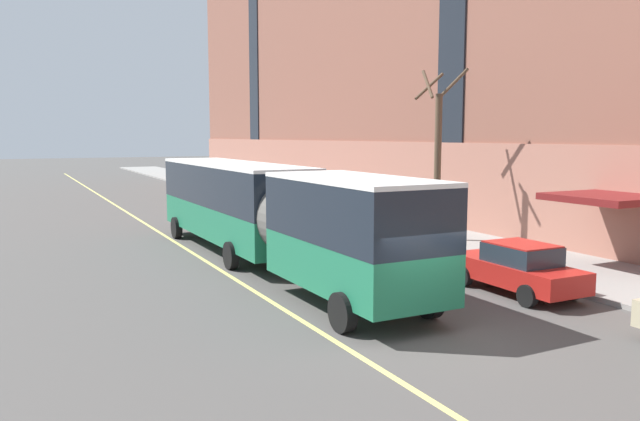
{
  "coord_description": "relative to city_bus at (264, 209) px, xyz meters",
  "views": [
    {
      "loc": [
        -8.58,
        -11.55,
        4.76
      ],
      "look_at": [
        2.49,
        10.32,
        1.8
      ],
      "focal_mm": 35.0,
      "sensor_mm": 36.0,
      "label": 1
    }
  ],
  "objects": [
    {
      "name": "ground_plane",
      "position": [
        0.24,
        -9.4,
        -2.12
      ],
      "size": [
        260.0,
        260.0,
        0.0
      ],
      "primitive_type": "plane",
      "color": "#4C4947"
    },
    {
      "name": "sidewalk",
      "position": [
        9.25,
        -6.4,
        -2.04
      ],
      "size": [
        5.19,
        160.0,
        0.15
      ],
      "primitive_type": "cube",
      "color": "gray",
      "rests_on": "ground"
    },
    {
      "name": "city_bus",
      "position": [
        0.0,
        0.0,
        0.0
      ],
      "size": [
        3.06,
        18.97,
        3.65
      ],
      "color": "#1E704C",
      "rests_on": "ground"
    },
    {
      "name": "parked_car_red_1",
      "position": [
        5.31,
        -7.16,
        -1.33
      ],
      "size": [
        1.94,
        4.41,
        1.56
      ],
      "color": "#B21E19",
      "rests_on": "ground"
    },
    {
      "name": "parked_car_red_2",
      "position": [
        5.36,
        11.6,
        -1.33
      ],
      "size": [
        2.09,
        4.36,
        1.56
      ],
      "color": "#B21E19",
      "rests_on": "ground"
    },
    {
      "name": "parked_car_red_4",
      "position": [
        5.32,
        22.21,
        -1.33
      ],
      "size": [
        2.04,
        4.33,
        1.56
      ],
      "color": "#B21E19",
      "rests_on": "ground"
    },
    {
      "name": "parked_car_black_6",
      "position": [
        5.35,
        1.92,
        -1.33
      ],
      "size": [
        1.99,
        4.28,
        1.56
      ],
      "color": "black",
      "rests_on": "ground"
    },
    {
      "name": "street_tree_far_uptown",
      "position": [
        8.68,
        1.24,
        1.77
      ],
      "size": [
        1.84,
        1.76,
        7.51
      ],
      "color": "brown",
      "rests_on": "sidewalk"
    },
    {
      "name": "fire_hydrant",
      "position": [
        7.16,
        10.3,
        -1.62
      ],
      "size": [
        0.42,
        0.24,
        0.72
      ],
      "color": "red",
      "rests_on": "sidewalk"
    },
    {
      "name": "lane_centerline",
      "position": [
        -1.7,
        -6.4,
        -2.11
      ],
      "size": [
        0.16,
        140.0,
        0.01
      ],
      "primitive_type": "cube",
      "color": "#E0D66B",
      "rests_on": "ground"
    }
  ]
}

